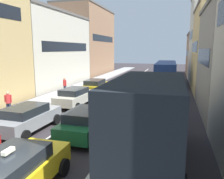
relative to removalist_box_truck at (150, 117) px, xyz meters
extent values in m
cube|color=#A1A1A1|center=(-10.40, 15.53, -1.90)|extent=(2.60, 64.00, 0.14)
cube|color=silver|center=(-5.40, 15.53, -1.97)|extent=(0.16, 60.00, 0.01)
cube|color=silver|center=(-2.00, 15.53, -1.97)|extent=(0.16, 60.00, 0.01)
cube|color=beige|center=(-15.70, 17.53, 2.48)|extent=(7.00, 14.57, 8.90)
cube|color=black|center=(-12.18, 17.53, 2.92)|extent=(0.02, 11.73, 1.10)
cube|color=#66605B|center=(-15.70, 17.53, 7.07)|extent=(7.20, 14.57, 0.30)
cube|color=#9E7556|center=(-15.70, 32.20, 3.96)|extent=(7.00, 14.57, 11.86)
cube|color=black|center=(-12.18, 32.20, 4.55)|extent=(0.02, 11.73, 1.10)
cube|color=#66605B|center=(-15.70, 32.20, 10.04)|extent=(7.20, 14.57, 0.30)
cube|color=#9E7556|center=(6.20, 35.13, 1.58)|extent=(7.00, 8.70, 7.11)
cube|color=black|center=(2.69, 35.13, 1.94)|extent=(0.02, 7.04, 1.10)
cube|color=#66605B|center=(6.20, 35.13, 5.28)|extent=(7.20, 8.70, 0.30)
cube|color=beige|center=(6.20, 26.33, 3.96)|extent=(7.00, 8.70, 11.87)
cube|color=black|center=(2.69, 26.33, 4.56)|extent=(0.02, 7.04, 1.10)
cube|color=black|center=(2.69, 17.53, 2.87)|extent=(0.02, 7.04, 1.10)
cube|color=black|center=(2.69, 8.73, 2.11)|extent=(0.02, 7.04, 1.10)
cube|color=navy|center=(-0.01, 2.88, -0.54)|extent=(2.41, 2.41, 1.90)
cube|color=black|center=(-0.01, 4.09, -0.16)|extent=(2.02, 0.04, 0.70)
cube|color=black|center=(0.00, -0.88, 0.21)|extent=(2.41, 5.45, 2.80)
cube|color=white|center=(-1.21, -0.88, 0.49)|extent=(0.04, 4.48, 0.90)
cylinder|color=black|center=(-1.21, 2.96, -1.49)|extent=(0.30, 0.96, 0.96)
cylinder|color=black|center=(1.19, 2.97, -1.49)|extent=(0.30, 0.96, 0.96)
cylinder|color=black|center=(-1.19, -2.32, -1.49)|extent=(0.30, 0.96, 0.96)
cube|color=yellow|center=(-3.83, -3.28, -1.30)|extent=(1.86, 4.33, 0.70)
cube|color=#1E2328|center=(-3.83, -3.48, -0.74)|extent=(1.62, 2.43, 0.52)
cube|color=#F2EACC|center=(-3.83, -3.48, -0.37)|extent=(0.17, 0.44, 0.12)
cylinder|color=black|center=(-4.77, -1.83, -1.65)|extent=(0.23, 0.64, 0.64)
cylinder|color=black|center=(-2.93, -1.80, -1.65)|extent=(0.23, 0.64, 0.64)
cube|color=#19592D|center=(-3.57, 2.12, -1.30)|extent=(1.84, 4.32, 0.70)
cube|color=#1E2328|center=(-3.57, 1.92, -0.74)|extent=(1.61, 2.42, 0.52)
cylinder|color=black|center=(-4.48, 3.60, -1.65)|extent=(0.23, 0.64, 0.64)
cylinder|color=black|center=(-2.64, 3.58, -1.65)|extent=(0.23, 0.64, 0.64)
cylinder|color=black|center=(-4.50, 0.67, -1.65)|extent=(0.23, 0.64, 0.64)
cylinder|color=black|center=(-2.66, 0.65, -1.65)|extent=(0.23, 0.64, 0.64)
cube|color=gray|center=(-7.07, 1.90, -1.30)|extent=(1.93, 4.35, 0.70)
cube|color=#1E2328|center=(-7.07, 1.70, -0.74)|extent=(1.66, 2.45, 0.52)
cylinder|color=black|center=(-7.94, 3.39, -1.65)|extent=(0.24, 0.65, 0.64)
cylinder|color=black|center=(-6.10, 3.34, -1.65)|extent=(0.24, 0.65, 0.64)
cylinder|color=black|center=(-6.19, 0.41, -1.65)|extent=(0.24, 0.65, 0.64)
cube|color=#194C8C|center=(-3.81, 7.93, -1.30)|extent=(2.06, 4.40, 0.70)
cube|color=#1E2328|center=(-3.82, 7.73, -0.74)|extent=(1.73, 2.50, 0.52)
cylinder|color=black|center=(-4.64, 9.44, -1.65)|extent=(0.26, 0.65, 0.64)
cylinder|color=black|center=(-2.80, 9.33, -1.65)|extent=(0.26, 0.65, 0.64)
cylinder|color=black|center=(-4.82, 6.52, -1.65)|extent=(0.26, 0.65, 0.64)
cylinder|color=black|center=(-2.98, 6.41, -1.65)|extent=(0.26, 0.65, 0.64)
cube|color=beige|center=(-6.97, 8.03, -1.30)|extent=(2.02, 4.39, 0.70)
cube|color=#1E2328|center=(-6.98, 7.83, -0.74)|extent=(1.71, 2.49, 0.52)
cylinder|color=black|center=(-7.82, 9.54, -1.65)|extent=(0.25, 0.65, 0.64)
cylinder|color=black|center=(-5.98, 9.44, -1.65)|extent=(0.25, 0.65, 0.64)
cylinder|color=black|center=(-7.97, 6.62, -1.65)|extent=(0.25, 0.65, 0.64)
cylinder|color=black|center=(-6.13, 6.52, -1.65)|extent=(0.25, 0.65, 0.64)
cube|color=silver|center=(-3.66, 13.19, -1.30)|extent=(2.04, 4.40, 0.70)
cube|color=#1E2328|center=(-3.65, 12.99, -0.74)|extent=(1.72, 2.50, 0.52)
cylinder|color=black|center=(-4.66, 14.60, -1.65)|extent=(0.26, 0.65, 0.64)
cylinder|color=black|center=(-2.83, 14.70, -1.65)|extent=(0.26, 0.65, 0.64)
cylinder|color=black|center=(-4.49, 11.68, -1.65)|extent=(0.26, 0.65, 0.64)
cylinder|color=black|center=(-2.66, 11.78, -1.65)|extent=(0.26, 0.65, 0.64)
cube|color=#B29319|center=(-7.15, 13.43, -1.30)|extent=(1.82, 4.31, 0.70)
cube|color=#1E2328|center=(-7.15, 13.23, -0.74)|extent=(1.59, 2.42, 0.52)
cylinder|color=black|center=(-8.08, 14.89, -1.65)|extent=(0.22, 0.64, 0.64)
cylinder|color=black|center=(-6.24, 14.89, -1.65)|extent=(0.22, 0.64, 0.64)
cylinder|color=black|center=(-8.07, 11.96, -1.65)|extent=(0.22, 0.64, 0.64)
cylinder|color=black|center=(-6.23, 11.97, -1.65)|extent=(0.22, 0.64, 0.64)
cube|color=#759EB7|center=(-0.31, 7.13, -1.30)|extent=(1.87, 4.33, 0.70)
cube|color=#1E2328|center=(-0.31, 6.93, -0.74)|extent=(1.62, 2.43, 0.52)
cylinder|color=black|center=(-1.25, 8.58, -1.65)|extent=(0.23, 0.64, 0.64)
cylinder|color=black|center=(0.59, 8.61, -1.65)|extent=(0.23, 0.64, 0.64)
cylinder|color=black|center=(-1.20, 5.66, -1.65)|extent=(0.23, 0.64, 0.64)
cylinder|color=black|center=(0.64, 5.69, -1.65)|extent=(0.23, 0.64, 0.64)
cube|color=black|center=(-0.15, 12.97, -1.30)|extent=(1.86, 4.33, 0.70)
cube|color=#1E2328|center=(-0.15, 12.77, -0.74)|extent=(1.62, 2.43, 0.52)
cylinder|color=black|center=(-1.04, 14.44, -1.65)|extent=(0.23, 0.64, 0.64)
cylinder|color=black|center=(0.80, 14.42, -1.65)|extent=(0.23, 0.64, 0.64)
cylinder|color=black|center=(-1.09, 11.52, -1.65)|extent=(0.23, 0.64, 0.64)
cylinder|color=black|center=(0.75, 11.49, -1.65)|extent=(0.23, 0.64, 0.64)
cube|color=navy|center=(-0.41, 22.47, -0.27)|extent=(2.71, 10.55, 2.40)
cube|color=black|center=(-0.41, 22.47, 0.09)|extent=(2.73, 9.92, 0.70)
cylinder|color=black|center=(-1.73, 26.23, -1.47)|extent=(0.32, 1.01, 1.00)
cylinder|color=black|center=(0.77, 26.28, -1.47)|extent=(0.32, 1.01, 1.00)
cylinder|color=black|center=(-1.59, 19.30, -1.47)|extent=(0.32, 1.01, 1.00)
cylinder|color=black|center=(0.90, 19.35, -1.47)|extent=(0.32, 1.01, 1.00)
cylinder|color=#262D47|center=(-10.20, 12.55, -1.56)|extent=(0.16, 0.16, 0.82)
cylinder|color=#262D47|center=(-10.35, 12.63, -1.56)|extent=(0.16, 0.16, 0.82)
cylinder|color=red|center=(-10.28, 12.59, -0.85)|extent=(0.34, 0.34, 0.60)
sphere|color=tan|center=(-10.28, 12.59, -0.43)|extent=(0.24, 0.24, 0.24)
cylinder|color=red|center=(-10.08, 12.49, -0.82)|extent=(0.10, 0.10, 0.55)
cylinder|color=red|center=(-10.47, 12.69, -0.82)|extent=(0.10, 0.10, 0.55)
cylinder|color=#262D47|center=(-10.40, 4.44, -1.56)|extent=(0.16, 0.16, 0.82)
cylinder|color=#262D47|center=(-10.58, 4.40, -1.56)|extent=(0.16, 0.16, 0.82)
cylinder|color=red|center=(-10.49, 4.42, -0.85)|extent=(0.34, 0.34, 0.60)
sphere|color=tan|center=(-10.49, 4.42, -0.43)|extent=(0.24, 0.24, 0.24)
cylinder|color=red|center=(-10.28, 4.46, -0.82)|extent=(0.10, 0.10, 0.55)
cylinder|color=red|center=(-10.71, 4.37, -0.82)|extent=(0.10, 0.10, 0.55)
camera|label=1|loc=(0.89, -8.78, 2.63)|focal=36.54mm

